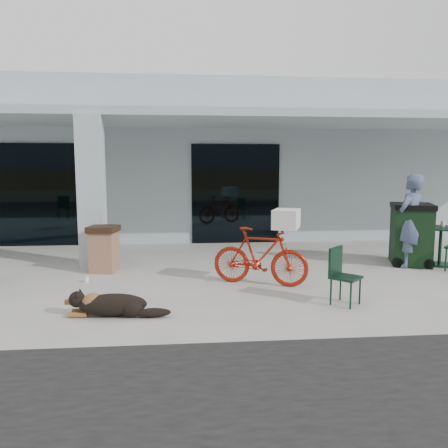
{
  "coord_description": "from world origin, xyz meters",
  "views": [
    {
      "loc": [
        0.39,
        -6.89,
        2.04
      ],
      "look_at": [
        1.14,
        1.26,
        1.0
      ],
      "focal_mm": 35.0,
      "sensor_mm": 36.0,
      "label": 1
    }
  ],
  "objects": [
    {
      "name": "bicycle",
      "position": [
        1.71,
        0.55,
        0.51
      ],
      "size": [
        1.75,
        1.1,
        1.02
      ],
      "primitive_type": "imported",
      "rotation": [
        0.0,
        0.0,
        1.17
      ],
      "color": "#A41E0D",
      "rests_on": "ground"
    },
    {
      "name": "overhang",
      "position": [
        0.0,
        3.6,
        3.21
      ],
      "size": [
        22.0,
        2.8,
        0.18
      ],
      "primitive_type": "cube",
      "color": "#9FADB5",
      "rests_on": "column"
    },
    {
      "name": "dog",
      "position": [
        -0.61,
        -0.91,
        0.18
      ],
      "size": [
        1.12,
        0.45,
        0.36
      ],
      "primitive_type": null,
      "rotation": [
        0.0,
        0.0,
        -0.08
      ],
      "color": "black",
      "rests_on": "ground"
    },
    {
      "name": "cup_near_dog",
      "position": [
        -1.38,
        1.0,
        0.05
      ],
      "size": [
        0.09,
        0.09,
        0.1
      ],
      "primitive_type": "cylinder",
      "rotation": [
        0.0,
        0.0,
        -0.2
      ],
      "color": "white",
      "rests_on": "ground"
    },
    {
      "name": "trash_receptacle",
      "position": [
        -1.2,
        1.8,
        0.46
      ],
      "size": [
        0.63,
        0.63,
        0.92
      ],
      "primitive_type": null,
      "rotation": [
        0.0,
        0.0,
        -0.18
      ],
      "color": "#90644B",
      "rests_on": "ground"
    },
    {
      "name": "person",
      "position": [
        5.03,
        1.64,
        0.97
      ],
      "size": [
        0.84,
        0.78,
        1.94
      ],
      "primitive_type": "imported",
      "rotation": [
        0.0,
        0.0,
        3.74
      ],
      "color": "#465375",
      "rests_on": "ground"
    },
    {
      "name": "cafe_chair_far_a",
      "position": [
        2.8,
        -0.7,
        0.43
      ],
      "size": [
        0.58,
        0.58,
        0.86
      ],
      "primitive_type": null,
      "rotation": [
        0.0,
        0.0,
        0.77
      ],
      "color": "black",
      "rests_on": "ground"
    },
    {
      "name": "storefront_glass_right",
      "position": [
        1.8,
        4.98,
        1.35
      ],
      "size": [
        2.4,
        0.06,
        2.7
      ],
      "primitive_type": "cube",
      "color": "black",
      "rests_on": "ground"
    },
    {
      "name": "building",
      "position": [
        0.0,
        8.5,
        2.25
      ],
      "size": [
        22.0,
        7.0,
        4.5
      ],
      "primitive_type": "cube",
      "color": "#9FADB5",
      "rests_on": "ground"
    },
    {
      "name": "cup_on_table",
      "position": [
        5.91,
        1.9,
        0.87
      ],
      "size": [
        0.1,
        0.1,
        0.12
      ],
      "primitive_type": "cylinder",
      "rotation": [
        0.0,
        0.0,
        0.3
      ],
      "color": "white",
      "rests_on": "cafe_table_far"
    },
    {
      "name": "ground",
      "position": [
        0.0,
        0.0,
        0.0
      ],
      "size": [
        80.0,
        80.0,
        0.0
      ],
      "primitive_type": "plane",
      "color": "#B7B4AC",
      "rests_on": "ground"
    },
    {
      "name": "laundry_basket",
      "position": [
        2.13,
        0.37,
        1.19
      ],
      "size": [
        0.59,
        0.67,
        0.33
      ],
      "primitive_type": "cube",
      "rotation": [
        0.0,
        0.0,
        1.17
      ],
      "color": "white",
      "rests_on": "bicycle"
    },
    {
      "name": "column",
      "position": [
        -1.5,
        2.3,
        1.56
      ],
      "size": [
        0.5,
        0.5,
        3.12
      ],
      "primitive_type": "cube",
      "color": "#9FADB5",
      "rests_on": "ground"
    },
    {
      "name": "wheeled_bin",
      "position": [
        5.23,
        1.94,
        0.65
      ],
      "size": [
        1.1,
        1.23,
        1.3
      ],
      "primitive_type": null,
      "rotation": [
        0.0,
        0.0,
        -0.35
      ],
      "color": "black",
      "rests_on": "ground"
    },
    {
      "name": "storefront_glass_left",
      "position": [
        -3.2,
        4.98,
        1.35
      ],
      "size": [
        2.8,
        0.06,
        2.7
      ],
      "primitive_type": "cube",
      "color": "black",
      "rests_on": "ground"
    },
    {
      "name": "cafe_table_far",
      "position": [
        5.8,
        1.76,
        0.41
      ],
      "size": [
        1.09,
        1.09,
        0.82
      ],
      "primitive_type": null,
      "rotation": [
        0.0,
        0.0,
        0.3
      ],
      "color": "black",
      "rests_on": "ground"
    }
  ]
}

